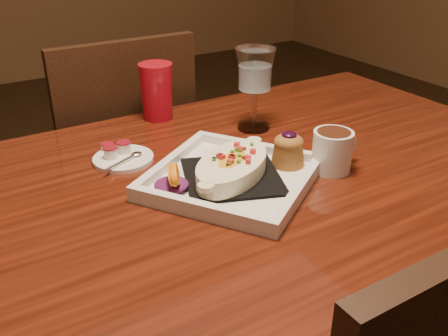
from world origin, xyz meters
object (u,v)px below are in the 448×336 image
chair_far (121,169)px  coffee_mug (333,149)px  goblet (255,74)px  saucer (122,157)px  table (227,226)px  plate (237,170)px  red_tumbler (157,92)px

chair_far → coffee_mug: 0.78m
chair_far → goblet: (0.21, -0.42, 0.38)m
goblet → saucer: size_ratio=1.54×
goblet → saucer: 0.36m
table → coffee_mug: size_ratio=13.22×
table → chair_far: bearing=90.0°
table → plate: (0.02, -0.00, 0.12)m
table → red_tumbler: 0.43m
plate → goblet: size_ratio=2.05×
saucer → table: bearing=-56.8°
table → red_tumbler: size_ratio=10.58×
plate → saucer: (-0.16, 0.21, -0.02)m
plate → goblet: 0.30m
red_tumbler → table: bearing=-95.2°
plate → goblet: goblet is taller
plate → saucer: 0.26m
goblet → red_tumbler: 0.26m
plate → red_tumbler: bearing=54.5°
plate → coffee_mug: 0.20m
chair_far → table: bearing=90.0°
table → red_tumbler: red_tumbler is taller
table → goblet: (0.21, 0.21, 0.23)m
chair_far → saucer: chair_far is taller
table → plate: 0.12m
goblet → red_tumbler: size_ratio=1.39×
chair_far → plate: chair_far is taller
table → saucer: 0.27m
chair_far → coffee_mug: bearing=107.6°
chair_far → plate: 0.69m
plate → coffee_mug: (0.19, -0.06, 0.02)m
coffee_mug → saucer: 0.44m
table → goblet: 0.37m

